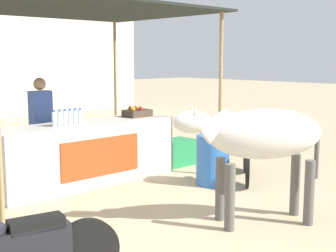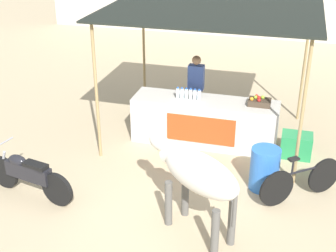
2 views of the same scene
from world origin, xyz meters
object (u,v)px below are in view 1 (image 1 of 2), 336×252
object	(u,v)px
vendor_behind_counter	(41,127)
bicycle_leaning	(246,158)
cooler_box	(177,152)
cow	(260,138)
fruit_crate	(137,112)
stall_counter	(87,153)
water_barrel	(213,160)

from	to	relation	value
vendor_behind_counter	bicycle_leaning	xyz separation A→B (m)	(2.37, -2.37, -0.50)
cooler_box	bicycle_leaning	distance (m)	1.53
cow	fruit_crate	bearing A→B (deg)	78.68
stall_counter	fruit_crate	bearing A→B (deg)	2.84
cow	cooler_box	bearing A→B (deg)	63.73
stall_counter	bicycle_leaning	distance (m)	2.57
fruit_crate	vendor_behind_counter	size ratio (longest dim) A/B	0.27
water_barrel	bicycle_leaning	bearing A→B (deg)	-15.27
bicycle_leaning	fruit_crate	bearing A→B (deg)	118.83
vendor_behind_counter	bicycle_leaning	world-z (taller)	vendor_behind_counter
bicycle_leaning	stall_counter	bearing A→B (deg)	141.06
fruit_crate	vendor_behind_counter	bearing A→B (deg)	154.21
stall_counter	cow	distance (m)	3.06
stall_counter	vendor_behind_counter	size ratio (longest dim) A/B	1.82
cow	bicycle_leaning	xyz separation A→B (m)	(1.52, 1.35, -0.68)
vendor_behind_counter	bicycle_leaning	bearing A→B (deg)	-45.03
stall_counter	water_barrel	world-z (taller)	stall_counter
vendor_behind_counter	cooler_box	distance (m)	2.49
fruit_crate	stall_counter	bearing A→B (deg)	-177.16
cooler_box	cow	world-z (taller)	cow
cooler_box	vendor_behind_counter	bearing A→B (deg)	159.38
vendor_behind_counter	water_barrel	xyz separation A→B (m)	(1.74, -2.20, -0.46)
bicycle_leaning	cooler_box	bearing A→B (deg)	93.99
fruit_crate	bicycle_leaning	distance (m)	2.02
fruit_crate	bicycle_leaning	size ratio (longest dim) A/B	0.34
stall_counter	fruit_crate	distance (m)	1.21
bicycle_leaning	cow	bearing A→B (deg)	-138.39
water_barrel	cow	bearing A→B (deg)	-120.48
fruit_crate	cow	bearing A→B (deg)	-101.32
stall_counter	water_barrel	bearing A→B (deg)	-46.46
stall_counter	bicycle_leaning	size ratio (longest dim) A/B	2.30
cooler_box	fruit_crate	bearing A→B (deg)	169.48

